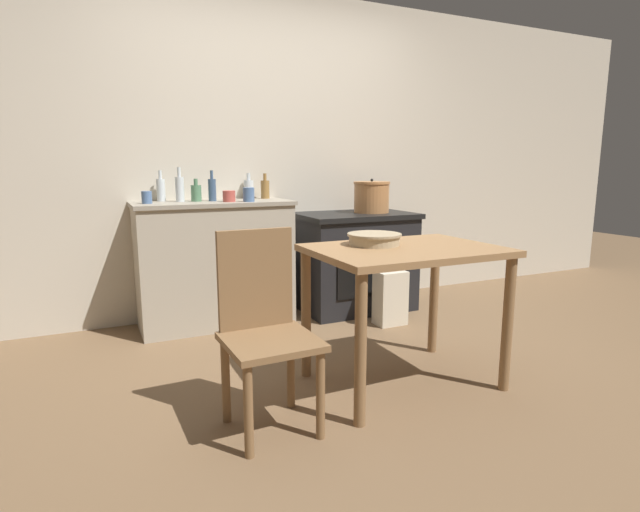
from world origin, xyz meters
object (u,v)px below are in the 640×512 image
bottle_center_right (212,189)px  work_table (405,269)px  bottle_left (161,189)px  flour_sack (390,298)px  cup_far_right (249,195)px  chair (265,325)px  stock_pot (372,197)px  stove (354,261)px  bottle_center (249,189)px  cup_mid_right (229,196)px  bottle_mid_left (180,188)px  mixing_bowl_large (374,238)px  bottle_far_left (196,193)px  cup_right (147,197)px  bottle_center_left (265,189)px

bottle_center_right → work_table: bearing=-65.9°
work_table → bottle_left: bottle_left is taller
flour_sack → cup_far_right: (-0.96, 0.43, 0.78)m
chair → stock_pot: 2.13m
bottle_left → flour_sack: bearing=-25.9°
bottle_center_right → stove: bearing=-4.7°
bottle_left → bottle_center: bottle_left is taller
work_table → flour_sack: bearing=60.7°
stove → chair: 2.00m
flour_sack → cup_mid_right: cup_mid_right is taller
work_table → bottle_left: (-1.02, 1.65, 0.38)m
bottle_mid_left → cup_mid_right: (0.32, -0.15, -0.06)m
mixing_bowl_large → bottle_left: (-0.91, 1.51, 0.22)m
bottle_center → bottle_far_left: bearing=-162.4°
mixing_bowl_large → bottle_center_right: bottle_center_right is taller
mixing_bowl_large → bottle_far_left: bottle_far_left is taller
work_table → bottle_left: bearing=121.7°
bottle_mid_left → cup_right: bearing=-159.8°
bottle_mid_left → mixing_bowl_large: bearing=-60.7°
stock_pot → bottle_center: 1.01m
mixing_bowl_large → bottle_far_left: size_ratio=1.80×
stock_pot → work_table: bearing=-113.9°
flour_sack → stock_pot: (0.11, 0.49, 0.73)m
bottle_center_left → bottle_left: bearing=177.5°
cup_right → bottle_center_left: bearing=9.9°
flour_sack → bottle_far_left: (-1.30, 0.62, 0.79)m
bottle_center_left → mixing_bowl_large: bearing=-85.4°
chair → flour_sack: (1.34, 1.01, -0.27)m
bottle_mid_left → stock_pot: bearing=-5.7°
stock_pot → cup_right: 1.76m
stove → cup_far_right: size_ratio=9.25×
bottle_center → cup_mid_right: bearing=-130.5°
mixing_bowl_large → cup_mid_right: bearing=110.5°
bottle_far_left → bottle_left: 0.26m
flour_sack → mixing_bowl_large: mixing_bowl_large is taller
stove → work_table: stove is taller
bottle_center_left → work_table: bearing=-81.9°
chair → bottle_far_left: size_ratio=5.50×
stock_pot → mixing_bowl_large: bearing=-120.2°
work_table → mixing_bowl_large: size_ratio=3.33×
cup_mid_right → cup_far_right: cup_far_right is taller
stove → bottle_far_left: 1.40m
bottle_center → cup_far_right: bottle_center is taller
stock_pot → bottle_center_left: (-0.85, 0.22, 0.07)m
stove → bottle_mid_left: (-1.38, 0.13, 0.62)m
bottle_far_left → cup_mid_right: size_ratio=1.80×
bottle_far_left → bottle_center_right: size_ratio=0.73×
bottle_center_left → cup_far_right: bottle_center_left is taller
flour_sack → mixing_bowl_large: (-0.62, -0.77, 0.60)m
work_table → chair: 0.85m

